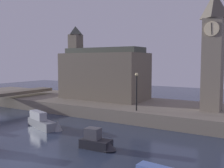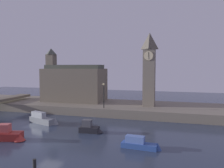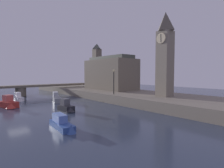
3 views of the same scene
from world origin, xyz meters
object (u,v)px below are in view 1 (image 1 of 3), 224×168
clock_tower (213,50)px  boat_barge_dark (98,142)px  boat_cruiser_grey (43,122)px  streetlamp (137,87)px  parliament_hall (102,74)px

clock_tower → boat_barge_dark: (-5.93, -14.18, -7.84)m
boat_cruiser_grey → streetlamp: bearing=44.3°
clock_tower → parliament_hall: clock_tower is taller
streetlamp → boat_cruiser_grey: 10.92m
parliament_hall → boat_cruiser_grey: parliament_hall is taller
clock_tower → streetlamp: clock_tower is taller
boat_cruiser_grey → clock_tower: bearing=38.7°
streetlamp → boat_cruiser_grey: streetlamp is taller
streetlamp → parliament_hall: bearing=144.9°
boat_barge_dark → clock_tower: bearing=67.3°
boat_barge_dark → boat_cruiser_grey: boat_cruiser_grey is taller
clock_tower → parliament_hall: 16.53m
boat_barge_dark → streetlamp: bearing=97.9°
parliament_hall → streetlamp: parliament_hall is taller
parliament_hall → streetlamp: size_ratio=2.94×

